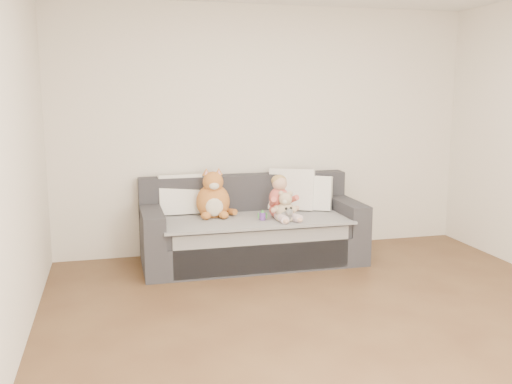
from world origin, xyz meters
TOP-DOWN VIEW (x-y plane):
  - room_shell at (0.00, 0.42)m, footprint 5.00×5.00m
  - sofa at (-0.27, 2.06)m, footprint 2.20×0.94m
  - cushion_left at (-0.95, 2.32)m, footprint 0.44×0.20m
  - cushion_right_back at (0.22, 2.26)m, footprint 0.52×0.40m
  - cushion_right_front at (0.43, 2.18)m, footprint 0.43×0.35m
  - toddler at (-0.02, 1.89)m, footprint 0.31×0.45m
  - plush_cat at (-0.65, 2.11)m, footprint 0.41×0.35m
  - teddy_bear at (0.00, 1.79)m, footprint 0.22×0.19m
  - plush_cow at (-0.00, 1.74)m, footprint 0.12×0.19m
  - sippy_cup at (-0.22, 1.84)m, footprint 0.09×0.07m

SIDE VIEW (x-z plane):
  - sofa at x=-0.27m, z-range -0.12..0.73m
  - sippy_cup at x=-0.22m, z-range 0.48..0.58m
  - plush_cow at x=0.00m, z-range 0.46..0.61m
  - teddy_bear at x=0.00m, z-range 0.44..0.74m
  - cushion_right_front at x=0.43m, z-range 0.47..0.84m
  - toddler at x=-0.02m, z-range 0.44..0.87m
  - plush_cat at x=-0.65m, z-range 0.40..0.92m
  - cushion_left at x=-0.95m, z-range 0.47..0.88m
  - cushion_right_back at x=0.22m, z-range 0.47..0.91m
  - room_shell at x=0.00m, z-range -1.20..3.80m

